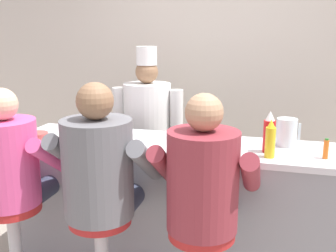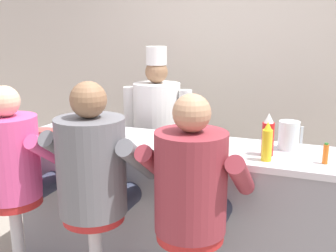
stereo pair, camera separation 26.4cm
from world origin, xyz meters
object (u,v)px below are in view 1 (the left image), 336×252
object	(u,v)px
hot_sauce_bottle_orange	(326,149)
cereal_bowl	(37,137)
coffee_mug_blue	(216,140)
diner_seated_pink	(11,171)
mustard_bottle_yellow	(270,140)
breakfast_plate	(76,136)
ketchup_bottle_red	(269,133)
diner_seated_grey	(101,176)
cook_in_whites_near	(148,131)
diner_seated_maroon	(204,189)
water_pitcher_clear	(287,132)

from	to	relation	value
hot_sauce_bottle_orange	cereal_bowl	bearing A→B (deg)	-176.97
coffee_mug_blue	diner_seated_pink	world-z (taller)	diner_seated_pink
mustard_bottle_yellow	breakfast_plate	xyz separation A→B (m)	(-1.34, 0.08, -0.09)
ketchup_bottle_red	cereal_bowl	size ratio (longest dim) A/B	1.71
breakfast_plate	mustard_bottle_yellow	bearing A→B (deg)	-3.49
mustard_bottle_yellow	hot_sauce_bottle_orange	world-z (taller)	mustard_bottle_yellow
coffee_mug_blue	cereal_bowl	bearing A→B (deg)	-172.42
mustard_bottle_yellow	diner_seated_pink	world-z (taller)	diner_seated_pink
diner_seated_grey	cook_in_whites_near	world-z (taller)	cook_in_whites_near
diner_seated_maroon	diner_seated_grey	bearing A→B (deg)	179.81
hot_sauce_bottle_orange	water_pitcher_clear	distance (m)	0.31
diner_seated_pink	ketchup_bottle_red	bearing A→B (deg)	17.71
breakfast_plate	diner_seated_grey	size ratio (longest dim) A/B	0.19
coffee_mug_blue	breakfast_plate	bearing A→B (deg)	-177.36
hot_sauce_bottle_orange	coffee_mug_blue	size ratio (longest dim) A/B	0.95
mustard_bottle_yellow	cereal_bowl	size ratio (longest dim) A/B	1.52
water_pitcher_clear	cereal_bowl	world-z (taller)	water_pitcher_clear
water_pitcher_clear	diner_seated_pink	xyz separation A→B (m)	(-1.64, -0.66, -0.19)
mustard_bottle_yellow	water_pitcher_clear	bearing A→B (deg)	70.56
coffee_mug_blue	diner_seated_maroon	world-z (taller)	diner_seated_maroon
water_pitcher_clear	diner_seated_grey	distance (m)	1.24
hot_sauce_bottle_orange	diner_seated_maroon	distance (m)	0.81
diner_seated_grey	water_pitcher_clear	bearing A→B (deg)	32.56
hot_sauce_bottle_orange	water_pitcher_clear	bearing A→B (deg)	135.25
hot_sauce_bottle_orange	diner_seated_pink	size ratio (longest dim) A/B	0.09
hot_sauce_bottle_orange	cook_in_whites_near	size ratio (longest dim) A/B	0.08
coffee_mug_blue	ketchup_bottle_red	bearing A→B (deg)	-3.25
breakfast_plate	ketchup_bottle_red	bearing A→B (deg)	1.16
mustard_bottle_yellow	hot_sauce_bottle_orange	xyz separation A→B (m)	(0.32, 0.06, -0.05)
mustard_bottle_yellow	ketchup_bottle_red	bearing A→B (deg)	95.13
cereal_bowl	breakfast_plate	bearing A→B (deg)	26.22
breakfast_plate	diner_seated_maroon	distance (m)	1.11
coffee_mug_blue	hot_sauce_bottle_orange	bearing A→B (deg)	-5.44
ketchup_bottle_red	cook_in_whites_near	distance (m)	1.31
ketchup_bottle_red	cereal_bowl	xyz separation A→B (m)	(-1.57, -0.14, -0.10)
mustard_bottle_yellow	diner_seated_pink	size ratio (longest dim) A/B	0.16
hot_sauce_bottle_orange	cook_in_whites_near	world-z (taller)	cook_in_whites_near
ketchup_bottle_red	diner_seated_pink	size ratio (longest dim) A/B	0.18
cereal_bowl	cook_in_whites_near	xyz separation A→B (m)	(0.52, 0.89, -0.15)
diner_seated_grey	diner_seated_maroon	distance (m)	0.60
hot_sauce_bottle_orange	coffee_mug_blue	xyz separation A→B (m)	(-0.67, 0.06, -0.01)
diner_seated_pink	diner_seated_maroon	bearing A→B (deg)	0.05
diner_seated_maroon	coffee_mug_blue	bearing A→B (deg)	91.35
coffee_mug_blue	diner_seated_maroon	bearing A→B (deg)	-88.65
mustard_bottle_yellow	coffee_mug_blue	xyz separation A→B (m)	(-0.34, 0.13, -0.06)
diner_seated_maroon	water_pitcher_clear	bearing A→B (deg)	56.94
ketchup_bottle_red	diner_seated_maroon	distance (m)	0.62
water_pitcher_clear	coffee_mug_blue	world-z (taller)	water_pitcher_clear
diner_seated_pink	mustard_bottle_yellow	bearing A→B (deg)	13.88
hot_sauce_bottle_orange	cook_in_whites_near	distance (m)	1.60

